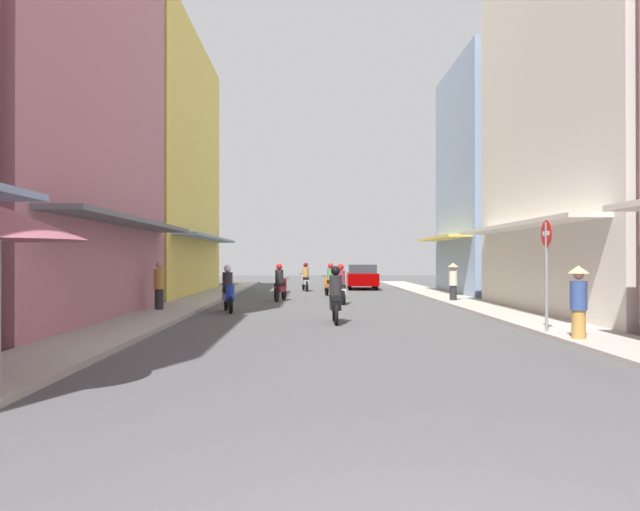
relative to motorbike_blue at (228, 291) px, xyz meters
name	(u,v)px	position (x,y,z in m)	size (l,w,h in m)	color
ground_plane	(333,312)	(3.50, 0.01, -0.70)	(93.23, 93.23, 0.00)	#4C4C4F
sidewalk_left	(172,310)	(-1.85, 0.01, -0.64)	(1.83, 50.38, 0.12)	#ADA89E
sidewalk_right	(492,310)	(8.85, 0.01, -0.64)	(1.83, 50.38, 0.12)	#ADA89E
building_left_mid	(8,12)	(-5.77, -3.19, 8.01)	(7.05, 11.73, 17.44)	#B7727F
building_left_far	(138,166)	(-5.76, 10.04, 5.68)	(7.05, 13.84, 12.78)	#EFD159
building_right_mid	(626,77)	(12.77, -1.27, 6.84)	(7.05, 11.47, 15.11)	silver
building_right_far	(513,180)	(12.76, 9.49, 4.97)	(7.05, 8.13, 11.35)	#8CA5CC
motorbike_blue	(228,291)	(0.00, 0.00, 0.00)	(0.67, 1.77, 1.58)	black
motorbike_black	(335,298)	(3.43, -3.62, 0.00)	(0.55, 1.81, 1.58)	black
motorbike_maroon	(280,284)	(1.49, 5.41, 0.00)	(0.62, 1.79, 1.58)	black
motorbike_orange	(330,282)	(3.69, 8.52, 0.00)	(0.62, 1.79, 1.58)	black
motorbike_white	(340,286)	(3.91, 3.63, 0.00)	(0.59, 1.80, 1.58)	black
motorbike_silver	(305,278)	(2.49, 13.53, 0.00)	(0.58, 1.80, 1.58)	black
parked_car	(362,277)	(5.83, 15.58, 0.04)	(1.93, 4.17, 1.45)	#8C0000
pedestrian_crossing	(159,287)	(-2.21, -0.35, 0.14)	(0.34, 0.34, 1.69)	#262628
pedestrian_foreground	(453,280)	(8.49, 4.00, 0.21)	(0.44, 0.44, 1.61)	#262628
pedestrian_midway	(579,300)	(8.29, -7.94, 0.22)	(0.44, 0.44, 1.63)	#BF8C3F
street_sign_no_entry	(546,261)	(8.09, -6.74, 1.01)	(0.07, 0.60, 2.65)	gray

